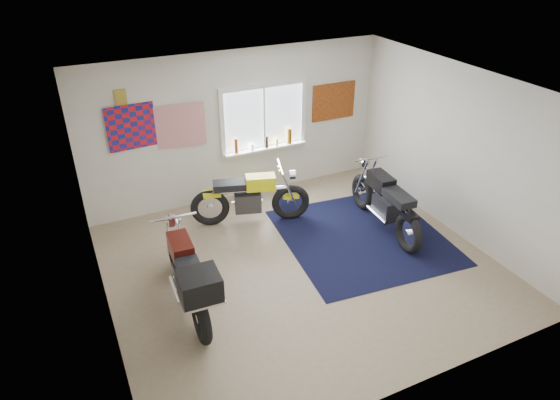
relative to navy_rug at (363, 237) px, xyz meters
name	(u,v)px	position (x,y,z in m)	size (l,w,h in m)	color
ground	(301,266)	(-1.28, -0.26, -0.01)	(5.50, 5.50, 0.00)	#9E896B
room_shell	(303,167)	(-1.28, -0.26, 1.63)	(5.50, 5.50, 5.50)	white
navy_rug	(363,237)	(0.00, 0.00, 0.00)	(2.50, 2.60, 0.01)	black
window_assembly	(264,122)	(-0.78, 2.20, 1.36)	(1.66, 0.17, 1.26)	white
oil_bottles	(271,140)	(-0.67, 2.14, 1.02)	(1.14, 0.09, 0.30)	#8D3F14
flag_display	(120,97)	(-3.18, 2.22, 2.14)	(1.60, 0.10, 1.17)	red
triumph_poster	(334,101)	(0.67, 2.22, 1.54)	(0.90, 0.03, 0.70)	#A54C14
yellow_triumph	(250,198)	(-1.47, 1.24, 0.44)	(1.98, 0.80, 1.02)	black
black_chrome_bike	(385,203)	(0.46, 0.10, 0.46)	(0.64, 2.09, 1.07)	black
maroon_tourer	(188,277)	(-3.04, -0.52, 0.55)	(0.64, 2.12, 1.08)	black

